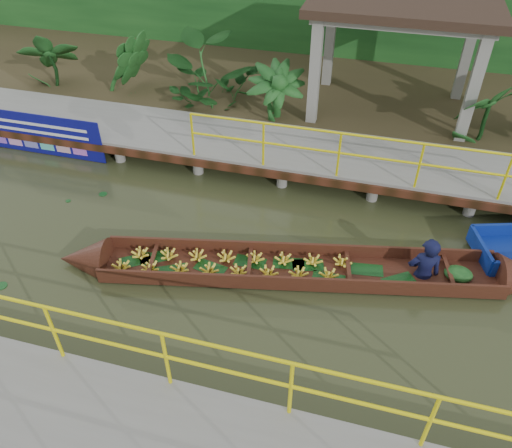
# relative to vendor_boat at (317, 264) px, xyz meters

# --- Properties ---
(ground) EXTENTS (80.00, 80.00, 0.00)m
(ground) POSITION_rel_vendor_boat_xyz_m (-2.24, -0.11, -0.24)
(ground) COLOR #282E17
(ground) RESTS_ON ground
(land_strip) EXTENTS (30.00, 8.00, 0.45)m
(land_strip) POSITION_rel_vendor_boat_xyz_m (-2.24, 7.39, -0.02)
(land_strip) COLOR #37301B
(land_strip) RESTS_ON ground
(far_dock) EXTENTS (16.00, 2.06, 1.66)m
(far_dock) POSITION_rel_vendor_boat_xyz_m (-2.22, 3.31, 0.23)
(far_dock) COLOR gray
(far_dock) RESTS_ON ground
(pavilion) EXTENTS (4.40, 3.00, 3.00)m
(pavilion) POSITION_rel_vendor_boat_xyz_m (0.76, 6.19, 2.57)
(pavilion) COLOR gray
(pavilion) RESTS_ON ground
(foliage_backdrop) EXTENTS (30.00, 0.80, 4.00)m
(foliage_backdrop) POSITION_rel_vendor_boat_xyz_m (-2.24, 9.89, 1.76)
(foliage_backdrop) COLOR #133D16
(foliage_backdrop) RESTS_ON ground
(vendor_boat) EXTENTS (8.76, 2.66, 2.04)m
(vendor_boat) POSITION_rel_vendor_boat_xyz_m (0.00, 0.00, 0.00)
(vendor_boat) COLOR #37190F
(vendor_boat) RESTS_ON ground
(blue_banner) EXTENTS (3.40, 0.04, 1.06)m
(blue_banner) POSITION_rel_vendor_boat_xyz_m (-7.21, 2.37, 0.31)
(blue_banner) COLOR navy
(blue_banner) RESTS_ON ground
(tropical_plants) EXTENTS (14.27, 1.27, 1.59)m
(tropical_plants) POSITION_rel_vendor_boat_xyz_m (-2.25, 5.19, 1.00)
(tropical_plants) COLOR #133D16
(tropical_plants) RESTS_ON ground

